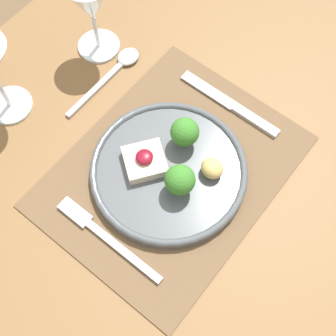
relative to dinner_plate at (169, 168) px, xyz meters
name	(u,v)px	position (x,y,z in m)	size (l,w,h in m)	color
ground_plane	(170,271)	(0.01, 0.00, -0.77)	(8.00, 8.00, 0.00)	brown
dining_table	(171,194)	(0.01, 0.00, -0.12)	(1.28, 0.91, 0.75)	brown
placemat	(171,171)	(0.01, 0.00, -0.02)	(0.42, 0.32, 0.00)	brown
dinner_plate	(169,168)	(0.00, 0.00, 0.00)	(0.26, 0.26, 0.08)	#4C5156
fork	(102,234)	(-0.15, 0.02, -0.01)	(0.02, 0.20, 0.01)	#B2B2B7
knife	(236,108)	(0.17, -0.01, -0.01)	(0.02, 0.20, 0.01)	#B2B2B7
spoon	(118,67)	(0.11, 0.21, -0.01)	(0.19, 0.04, 0.01)	#B2B2B7
wine_glass_near	(91,4)	(0.12, 0.27, 0.09)	(0.08, 0.08, 0.16)	white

